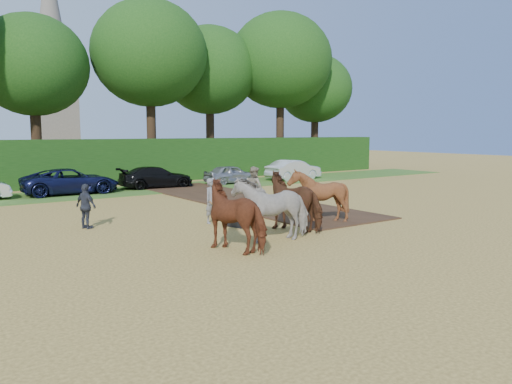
# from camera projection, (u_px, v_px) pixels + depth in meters

# --- Properties ---
(ground) EXTENTS (120.00, 120.00, 0.00)m
(ground) POSITION_uv_depth(u_px,v_px,m) (307.00, 223.00, 19.15)
(ground) COLOR gold
(ground) RESTS_ON ground
(earth_strip) EXTENTS (4.50, 17.00, 0.05)m
(earth_strip) POSITION_uv_depth(u_px,v_px,m) (240.00, 199.00, 25.69)
(earth_strip) COLOR #472D1C
(earth_strip) RESTS_ON ground
(grass_verge) EXTENTS (50.00, 5.00, 0.03)m
(grass_verge) POSITION_uv_depth(u_px,v_px,m) (156.00, 189.00, 30.52)
(grass_verge) COLOR #38601E
(grass_verge) RESTS_ON ground
(hedgerow) EXTENTS (46.00, 1.60, 3.00)m
(hedgerow) POSITION_uv_depth(u_px,v_px,m) (129.00, 161.00, 33.99)
(hedgerow) COLOR #14380F
(hedgerow) RESTS_ON ground
(spectator_near) EXTENTS (0.75, 0.95, 1.95)m
(spectator_near) POSITION_uv_depth(u_px,v_px,m) (254.00, 188.00, 22.35)
(spectator_near) COLOR #9E987C
(spectator_near) RESTS_ON ground
(spectator_far) EXTENTS (0.75, 1.04, 1.63)m
(spectator_far) POSITION_uv_depth(u_px,v_px,m) (86.00, 206.00, 17.94)
(spectator_far) COLOR #292D37
(spectator_far) RESTS_ON ground
(plough_team) EXTENTS (6.94, 5.80, 2.08)m
(plough_team) POSITION_uv_depth(u_px,v_px,m) (282.00, 204.00, 17.02)
(plough_team) COLOR brown
(plough_team) RESTS_ON ground
(parked_cars) EXTENTS (30.37, 3.03, 1.46)m
(parked_cars) POSITION_uv_depth(u_px,v_px,m) (111.00, 180.00, 28.97)
(parked_cars) COLOR silver
(parked_cars) RESTS_ON ground
(treeline) EXTENTS (48.70, 10.60, 14.21)m
(treeline) POSITION_uv_depth(u_px,v_px,m) (85.00, 52.00, 34.72)
(treeline) COLOR #382616
(treeline) RESTS_ON ground
(church) EXTENTS (5.20, 5.20, 27.00)m
(church) POSITION_uv_depth(u_px,v_px,m) (52.00, 52.00, 64.44)
(church) COLOR slate
(church) RESTS_ON ground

